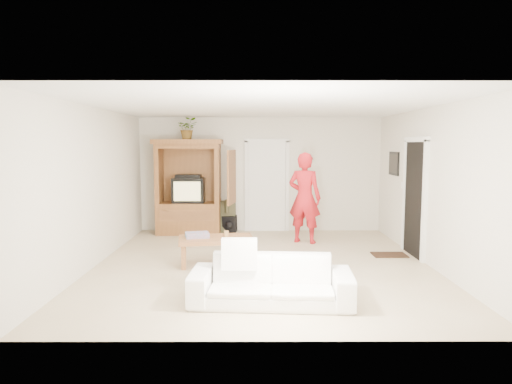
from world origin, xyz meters
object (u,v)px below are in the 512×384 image
armoire (190,193)px  coffee_table (216,241)px  man (305,198)px  sofa (271,280)px

armoire → coffee_table: armoire is taller
man → sofa: 3.71m
armoire → sofa: armoire is taller
armoire → sofa: bearing=-70.0°
armoire → man: size_ratio=1.14×
armoire → coffee_table: size_ratio=1.60×
man → coffee_table: (-1.65, -1.69, -0.52)m
sofa → armoire: bearing=113.8°
armoire → man: 2.64m
man → sofa: size_ratio=0.91×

